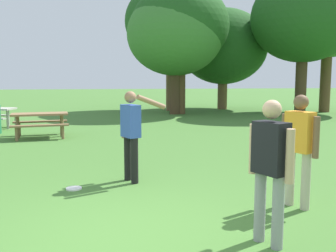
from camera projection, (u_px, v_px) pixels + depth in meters
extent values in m
plane|color=#447530|center=(129.00, 236.00, 4.59)|extent=(120.00, 120.00, 0.00)
cylinder|color=gray|center=(278.00, 213.00, 4.22)|extent=(0.13, 0.13, 0.82)
cylinder|color=gray|center=(260.00, 206.00, 4.43)|extent=(0.13, 0.13, 0.82)
cube|color=black|center=(271.00, 148.00, 4.24)|extent=(0.36, 0.44, 0.58)
sphere|color=tan|center=(272.00, 109.00, 4.18)|extent=(0.21, 0.21, 0.21)
cylinder|color=tan|center=(290.00, 156.00, 4.03)|extent=(0.09, 0.09, 0.58)
cylinder|color=tan|center=(253.00, 149.00, 4.46)|extent=(0.09, 0.09, 0.58)
cylinder|color=black|center=(128.00, 158.00, 7.07)|extent=(0.13, 0.13, 0.82)
cylinder|color=black|center=(135.00, 161.00, 6.85)|extent=(0.13, 0.13, 0.82)
cube|color=#3856B7|center=(131.00, 121.00, 6.87)|extent=(0.36, 0.44, 0.58)
sphere|color=#9E7051|center=(130.00, 97.00, 6.82)|extent=(0.21, 0.21, 0.21)
cylinder|color=#9E7051|center=(124.00, 122.00, 7.09)|extent=(0.09, 0.09, 0.58)
cylinder|color=#9E7051|center=(151.00, 102.00, 6.77)|extent=(0.56, 0.33, 0.28)
cylinder|color=#B7AD93|center=(306.00, 182.00, 5.48)|extent=(0.13, 0.13, 0.82)
cylinder|color=#B7AD93|center=(290.00, 178.00, 5.69)|extent=(0.13, 0.13, 0.82)
cube|color=orange|center=(300.00, 132.00, 5.50)|extent=(0.37, 0.44, 0.58)
sphere|color=brown|center=(301.00, 102.00, 5.44)|extent=(0.21, 0.21, 0.21)
cylinder|color=brown|center=(316.00, 138.00, 5.30)|extent=(0.09, 0.09, 0.58)
cylinder|color=brown|center=(284.00, 133.00, 5.71)|extent=(0.09, 0.09, 0.58)
cylinder|color=white|center=(74.00, 188.00, 6.53)|extent=(0.27, 0.27, 0.03)
cube|color=olive|center=(40.00, 114.00, 12.12)|extent=(1.79, 1.00, 0.06)
cube|color=olive|center=(40.00, 126.00, 11.61)|extent=(1.72, 0.51, 0.05)
cube|color=olive|center=(40.00, 122.00, 12.70)|extent=(1.72, 0.51, 0.05)
cylinder|color=olive|center=(18.00, 127.00, 11.97)|extent=(0.11, 0.11, 0.71)
cylinder|color=olive|center=(17.00, 134.00, 11.44)|extent=(0.09, 0.09, 0.41)
cylinder|color=olive|center=(19.00, 129.00, 12.54)|extent=(0.09, 0.09, 0.41)
cylinder|color=olive|center=(62.00, 125.00, 12.36)|extent=(0.11, 0.11, 0.71)
cylinder|color=olive|center=(63.00, 132.00, 11.83)|extent=(0.09, 0.09, 0.41)
cylinder|color=olive|center=(61.00, 128.00, 12.93)|extent=(0.09, 0.09, 0.41)
cylinder|color=#A49F96|center=(8.00, 119.00, 14.14)|extent=(0.11, 0.11, 0.71)
cylinder|color=#A49F96|center=(0.00, 125.00, 13.59)|extent=(0.09, 0.09, 0.41)
cylinder|color=#A49F96|center=(16.00, 122.00, 14.73)|extent=(0.09, 0.09, 0.41)
cylinder|color=#4C3823|center=(175.00, 88.00, 19.83)|extent=(0.56, 0.56, 2.70)
ellipsoid|color=#3D7A33|center=(175.00, 34.00, 19.49)|extent=(4.88, 4.88, 4.15)
cylinder|color=brown|center=(171.00, 79.00, 22.01)|extent=(0.57, 0.57, 3.56)
ellipsoid|color=#21511E|center=(171.00, 22.00, 21.61)|extent=(5.18, 5.18, 4.40)
cylinder|color=brown|center=(180.00, 84.00, 19.99)|extent=(0.56, 0.56, 3.14)
ellipsoid|color=#21511E|center=(180.00, 25.00, 19.62)|extent=(4.98, 4.98, 4.24)
cylinder|color=brown|center=(222.00, 90.00, 23.05)|extent=(0.57, 0.57, 2.26)
ellipsoid|color=#21511E|center=(223.00, 47.00, 22.73)|extent=(5.20, 5.20, 4.42)
cylinder|color=#4C3823|center=(301.00, 81.00, 19.97)|extent=(0.57, 0.57, 3.44)
ellipsoid|color=#21511E|center=(304.00, 17.00, 19.57)|extent=(5.33, 5.33, 4.53)
cylinder|color=brown|center=(326.00, 78.00, 20.99)|extent=(0.56, 0.56, 3.72)
ellipsoid|color=#3D7A33|center=(329.00, 16.00, 20.58)|extent=(5.11, 5.11, 4.34)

